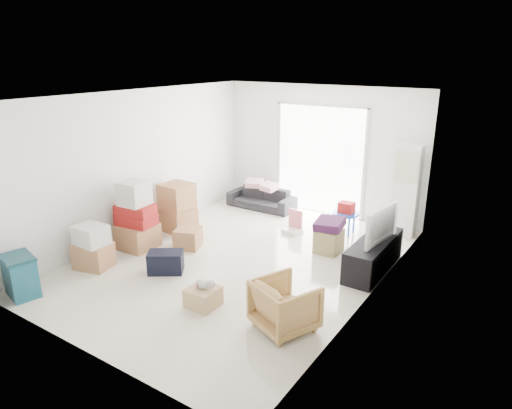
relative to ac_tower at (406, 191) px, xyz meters
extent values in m
cube|color=beige|center=(-1.95, -2.65, -0.99)|extent=(4.50, 6.00, 0.24)
cube|color=white|center=(-1.95, -2.65, 1.95)|extent=(4.50, 6.00, 0.24)
cube|color=white|center=(-1.95, 0.47, 0.48)|extent=(4.50, 0.24, 2.70)
cube|color=white|center=(-1.95, -5.77, 0.48)|extent=(4.50, 0.24, 2.70)
cube|color=white|center=(-4.32, -2.65, 0.48)|extent=(0.24, 6.00, 2.70)
cube|color=white|center=(0.42, -2.65, 0.48)|extent=(0.24, 6.00, 2.70)
cube|color=white|center=(-1.95, 0.33, 0.27)|extent=(2.00, 0.01, 2.30)
cube|color=silver|center=(-2.95, 0.32, 0.27)|extent=(0.06, 0.04, 2.30)
cube|color=silver|center=(-0.95, 0.32, 0.27)|extent=(0.06, 0.04, 2.30)
cube|color=silver|center=(-1.95, 0.32, 1.42)|extent=(2.10, 0.04, 0.06)
cube|color=silver|center=(0.00, 0.00, 0.00)|extent=(0.45, 0.30, 1.75)
cube|color=black|center=(0.05, -1.76, -0.62)|extent=(0.46, 1.53, 0.51)
imported|color=black|center=(0.05, -1.76, -0.30)|extent=(0.68, 1.03, 0.13)
imported|color=#242428|center=(-3.11, -0.15, -0.58)|extent=(1.54, 0.47, 0.60)
cube|color=#D99EA6|center=(-3.32, -0.12, -0.22)|extent=(0.43, 0.39, 0.11)
cube|color=#D99EA6|center=(-2.88, -0.19, -0.22)|extent=(0.38, 0.33, 0.11)
imported|color=tan|center=(-0.31, -3.95, -0.52)|extent=(0.89, 0.87, 0.71)
cube|color=navy|center=(-3.85, -5.31, -0.73)|extent=(0.58, 0.47, 0.28)
cube|color=navy|center=(-3.85, -5.31, -0.45)|extent=(0.58, 0.47, 0.28)
cube|color=#0C333D|center=(-3.85, -5.31, -0.29)|extent=(0.60, 0.49, 0.04)
cube|color=#AF7C4F|center=(-3.75, -4.15, -0.67)|extent=(0.63, 0.56, 0.40)
cube|color=silver|center=(-3.75, -4.15, -0.32)|extent=(0.49, 0.40, 0.31)
cube|color=#AF7C4F|center=(-3.75, -3.21, -0.66)|extent=(0.62, 0.62, 0.43)
cube|color=red|center=(-3.75, -3.21, -0.34)|extent=(0.70, 0.52, 0.20)
cube|color=red|center=(-3.75, -3.21, -0.16)|extent=(0.70, 0.52, 0.17)
cube|color=silver|center=(-3.75, -3.21, 0.14)|extent=(0.48, 0.46, 0.41)
cube|color=#AF7C4F|center=(-3.72, -2.20, -0.65)|extent=(0.71, 0.62, 0.46)
cube|color=#AF7C4F|center=(-3.72, -2.20, -0.17)|extent=(0.57, 0.57, 0.49)
cube|color=#AF7C4F|center=(-3.01, -2.71, -0.70)|extent=(0.54, 0.54, 0.35)
cube|color=black|center=(-2.65, -3.65, -0.70)|extent=(0.63, 0.57, 0.34)
cube|color=#9E8F5C|center=(-0.83, -1.52, -0.67)|extent=(0.42, 0.42, 0.42)
cube|color=#451B44|center=(-0.83, -1.52, -0.39)|extent=(0.51, 0.51, 0.14)
cylinder|color=#1644B5|center=(-0.93, -0.55, -0.47)|extent=(0.50, 0.50, 0.04)
cylinder|color=#1644B5|center=(-0.81, -0.43, -0.68)|extent=(0.04, 0.04, 0.39)
cylinder|color=#1644B5|center=(-1.06, -0.43, -0.68)|extent=(0.04, 0.04, 0.39)
cylinder|color=#1644B5|center=(-1.06, -0.68, -0.68)|extent=(0.04, 0.04, 0.39)
cylinder|color=#1644B5|center=(-0.81, -0.68, -0.68)|extent=(0.04, 0.04, 0.39)
cube|color=red|center=(-0.93, -0.55, -0.35)|extent=(0.28, 0.22, 0.20)
cube|color=silver|center=(-1.78, -1.11, -0.83)|extent=(0.37, 0.34, 0.08)
cube|color=#DD687B|center=(-1.78, -0.99, -0.61)|extent=(0.31, 0.09, 0.36)
cube|color=tan|center=(-1.51, -4.11, -0.74)|extent=(0.41, 0.41, 0.27)
ellipsoid|color=#B2ADA8|center=(-1.51, -4.11, -0.55)|extent=(0.22, 0.15, 0.12)
cube|color=#BD2638|center=(-1.51, -4.11, -0.54)|extent=(0.18, 0.17, 0.03)
sphere|color=#B2ADA8|center=(-1.38, -4.08, -0.52)|extent=(0.11, 0.11, 0.11)
camera|label=1|loc=(2.14, -8.31, 2.43)|focal=32.00mm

